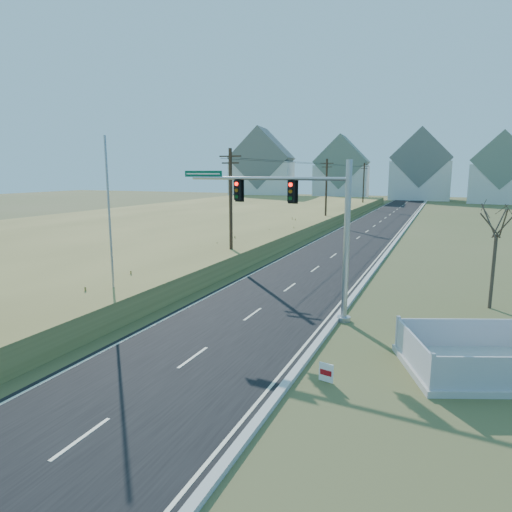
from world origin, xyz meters
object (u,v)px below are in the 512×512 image
Objects in this scene: open_sign at (326,372)px; fence_enclosure at (491,365)px; traffic_signal_mast at (310,223)px; flagpole at (111,244)px; bare_tree at (498,218)px.

fence_enclosure is at bearing 42.90° from open_sign.
traffic_signal_mast is 1.36× the size of fence_enclosure.
flagpole is at bearing 156.31° from fence_enclosure.
flagpole is (-17.71, 0.67, 3.32)m from fence_enclosure.
traffic_signal_mast is at bearing 132.78° from fence_enclosure.
flagpole is (-9.60, -3.23, -1.13)m from traffic_signal_mast.
open_sign is at bearing -62.86° from traffic_signal_mast.
fence_enclosure is 6.24m from open_sign.
fence_enclosure is at bearing -93.89° from bare_tree.
open_sign is 0.11× the size of bare_tree.
traffic_signal_mast is 10.05m from bare_tree.
fence_enclosure reaches higher than open_sign.
traffic_signal_mast is 10.19m from flagpole.
open_sign is 0.07× the size of flagpole.
traffic_signal_mast reaches higher than open_sign.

